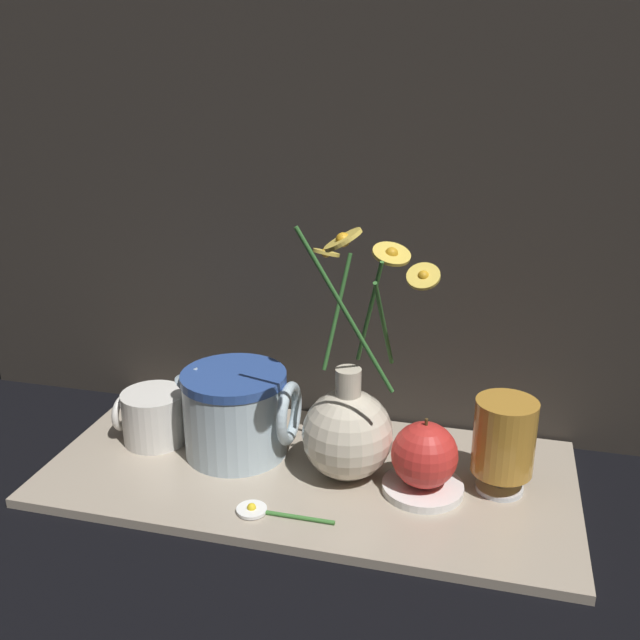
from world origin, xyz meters
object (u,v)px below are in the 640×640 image
Objects in this scene: tea_glass at (504,439)px; orange_fruit at (425,455)px; vase_with_flowers at (347,430)px; yellow_mug at (153,417)px; ceramic_pitcher at (236,409)px.

orange_fruit is (-0.09, -0.03, -0.02)m from tea_glass.
vase_with_flowers is 2.87× the size of tea_glass.
tea_glass is at bearing -1.01° from yellow_mug.
ceramic_pitcher reaches higher than orange_fruit.
ceramic_pitcher is at bearing 172.53° from orange_fruit.
vase_with_flowers is at bearing -8.72° from ceramic_pitcher.
tea_glass is 0.10m from orange_fruit.
orange_fruit reaches higher than yellow_mug.
ceramic_pitcher is 1.84× the size of orange_fruit.
ceramic_pitcher is 0.34m from tea_glass.
orange_fruit is at bearing -5.44° from vase_with_flowers.
ceramic_pitcher reaches higher than tea_glass.
yellow_mug is (-0.28, 0.03, -0.03)m from vase_with_flowers.
vase_with_flowers reaches higher than tea_glass.
orange_fruit is (0.25, -0.03, -0.01)m from ceramic_pitcher.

